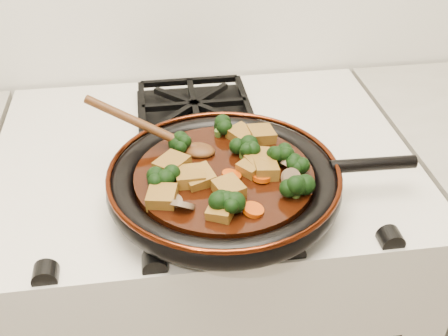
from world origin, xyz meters
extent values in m
cube|color=beige|center=(0.00, 1.69, 0.45)|extent=(0.76, 0.60, 0.90)
cylinder|color=black|center=(0.02, 1.54, 0.93)|extent=(0.34, 0.34, 0.01)
torus|color=black|center=(0.02, 1.54, 0.94)|extent=(0.37, 0.37, 0.04)
torus|color=#451809|center=(0.02, 1.54, 0.96)|extent=(0.37, 0.37, 0.01)
cylinder|color=black|center=(0.26, 1.53, 0.96)|extent=(0.14, 0.03, 0.02)
cylinder|color=black|center=(0.02, 1.54, 0.95)|extent=(0.28, 0.28, 0.02)
cube|color=brown|center=(0.00, 1.44, 0.97)|extent=(0.05, 0.05, 0.02)
cube|color=brown|center=(0.09, 1.63, 0.97)|extent=(0.05, 0.05, 0.03)
cube|color=brown|center=(-0.08, 1.48, 0.97)|extent=(0.05, 0.05, 0.03)
cube|color=brown|center=(0.06, 1.54, 0.97)|extent=(0.05, 0.05, 0.02)
cube|color=brown|center=(-0.03, 1.52, 0.97)|extent=(0.05, 0.04, 0.03)
cube|color=brown|center=(0.07, 1.55, 0.97)|extent=(0.05, 0.05, 0.03)
cube|color=brown|center=(-0.06, 1.56, 0.97)|extent=(0.07, 0.06, 0.03)
cube|color=brown|center=(0.08, 1.53, 0.97)|extent=(0.04, 0.05, 0.03)
cube|color=brown|center=(-0.02, 1.52, 0.97)|extent=(0.05, 0.05, 0.03)
cube|color=brown|center=(0.02, 1.48, 0.97)|extent=(0.05, 0.05, 0.03)
cube|color=brown|center=(0.06, 1.63, 0.97)|extent=(0.05, 0.05, 0.03)
cube|color=brown|center=(0.09, 1.56, 0.97)|extent=(0.04, 0.04, 0.02)
cylinder|color=#B53A05|center=(0.07, 1.55, 0.96)|extent=(0.03, 0.03, 0.01)
cylinder|color=#B53A05|center=(0.07, 1.51, 0.96)|extent=(0.03, 0.03, 0.01)
cylinder|color=#B53A05|center=(0.05, 1.44, 0.96)|extent=(0.03, 0.03, 0.01)
cylinder|color=#B53A05|center=(0.03, 1.52, 0.96)|extent=(0.03, 0.03, 0.02)
cylinder|color=#B53A05|center=(0.07, 1.58, 0.96)|extent=(0.03, 0.03, 0.02)
cylinder|color=#7D6348|center=(0.12, 1.53, 0.97)|extent=(0.04, 0.04, 0.03)
cylinder|color=#7D6348|center=(-0.05, 1.46, 0.97)|extent=(0.05, 0.04, 0.03)
cylinder|color=#7D6348|center=(-0.07, 1.48, 0.97)|extent=(0.04, 0.04, 0.02)
cylinder|color=#7D6348|center=(0.12, 1.50, 0.97)|extent=(0.04, 0.04, 0.03)
ellipsoid|color=#46260F|center=(-0.01, 1.60, 0.96)|extent=(0.07, 0.06, 0.02)
cylinder|color=#46260F|center=(-0.10, 1.64, 1.00)|extent=(0.02, 0.02, 0.20)
camera|label=1|loc=(-0.08, 0.84, 1.48)|focal=45.00mm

